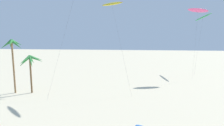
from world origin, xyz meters
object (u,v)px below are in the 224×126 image
Objects in this scene: palm_tree_1 at (30,62)px; palm_tree_0 at (13,49)px; flying_kite_0 at (198,10)px; flying_kite_4 at (203,17)px; flying_kite_3 at (112,4)px.

palm_tree_0 is at bearing -173.25° from palm_tree_1.
flying_kite_0 is 1.02× the size of flying_kite_4.
flying_kite_4 reaches higher than palm_tree_1.
palm_tree_0 is at bearing -154.67° from flying_kite_0.
palm_tree_1 is 0.40× the size of flying_kite_0.
flying_kite_3 is at bearing 9.96° from palm_tree_0.
flying_kite_0 is 10.36m from flying_kite_4.
palm_tree_0 is 1.41× the size of palm_tree_1.
flying_kite_3 is 0.97× the size of flying_kite_4.
flying_kite_0 is 1.05× the size of flying_kite_3.
flying_kite_4 is at bearing 44.21° from flying_kite_3.
flying_kite_4 is at bearing 63.74° from flying_kite_0.
flying_kite_3 reaches higher than palm_tree_1.
flying_kite_3 is at bearing -143.54° from flying_kite_0.
palm_tree_1 is at bearing -145.91° from flying_kite_4.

